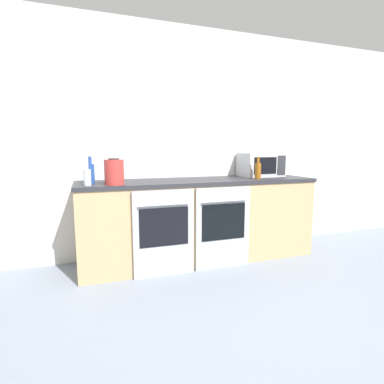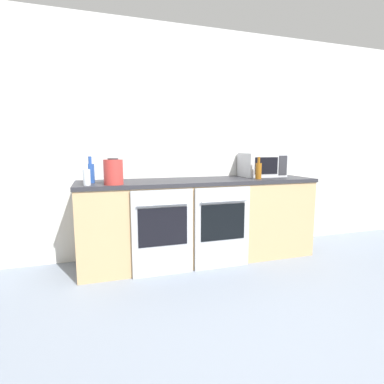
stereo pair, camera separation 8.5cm
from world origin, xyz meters
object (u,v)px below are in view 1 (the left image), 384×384
object	(u,v)px
bottle_amber	(258,170)
kettle	(114,172)
microwave	(261,165)
oven_right	(223,227)
oven_left	(164,233)
bottle_blue	(91,173)
bottle_clear	(87,177)

from	to	relation	value
bottle_amber	kettle	xyz separation A→B (m)	(-1.56, -0.05, 0.02)
kettle	microwave	bearing A→B (deg)	10.39
oven_right	kettle	distance (m)	1.21
oven_left	bottle_amber	xyz separation A→B (m)	(1.12, 0.18, 0.56)
kettle	oven_left	bearing A→B (deg)	-16.43
bottle_blue	kettle	bearing A→B (deg)	-44.51
microwave	bottle_amber	distance (m)	0.34
oven_left	bottle_clear	size ratio (longest dim) A/B	4.15
microwave	bottle_clear	size ratio (longest dim) A/B	2.40
oven_left	bottle_clear	bearing A→B (deg)	168.57
bottle_blue	kettle	world-z (taller)	bottle_blue
oven_right	microwave	distance (m)	1.03
bottle_amber	microwave	bearing A→B (deg)	53.21
oven_right	microwave	bearing A→B (deg)	32.60
oven_right	bottle_amber	bearing A→B (deg)	19.68
microwave	bottle_blue	distance (m)	1.97
bottle_amber	kettle	size ratio (longest dim) A/B	1.00
oven_left	oven_right	xyz separation A→B (m)	(0.62, 0.00, 0.00)
oven_left	bottle_amber	size ratio (longest dim) A/B	3.45
oven_left	microwave	xyz separation A→B (m)	(1.33, 0.45, 0.61)
bottle_clear	oven_left	bearing A→B (deg)	-11.43
bottle_clear	bottle_amber	world-z (taller)	bottle_amber
bottle_clear	bottle_blue	bearing A→B (deg)	80.94
microwave	bottle_blue	bearing A→B (deg)	-176.51
oven_left	bottle_blue	distance (m)	0.92
oven_right	bottle_blue	bearing A→B (deg)	165.32
bottle_clear	kettle	world-z (taller)	kettle
microwave	bottle_amber	size ratio (longest dim) A/B	2.00
bottle_amber	oven_left	bearing A→B (deg)	-170.93
bottle_amber	kettle	distance (m)	1.56
oven_left	oven_right	world-z (taller)	same
oven_right	bottle_clear	distance (m)	1.41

